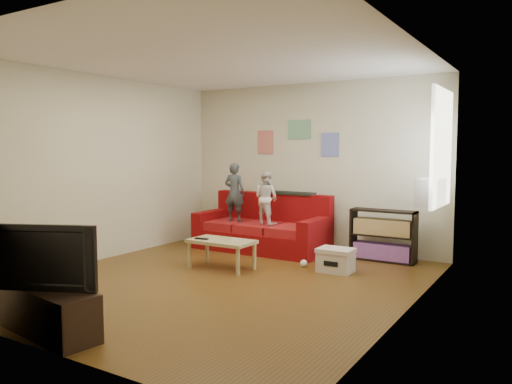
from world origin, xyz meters
The scene contains 17 objects.
room_shell centered at (0.00, 0.00, 1.35)m, with size 4.52×5.02×2.72m.
sofa centered at (-0.57, 1.97, 0.31)m, with size 2.12×0.98×0.93m.
child_a centered at (-1.03, 1.79, 0.93)m, with size 0.35×0.23×0.96m, color #363D40.
child_b centered at (-0.43, 1.79, 0.87)m, with size 0.41×0.32×0.84m, color silver.
coffee_table centered at (-0.38, 0.52, 0.34)m, with size 0.89×0.49×0.40m.
remote centered at (-0.63, 0.40, 0.41)m, with size 0.20×0.05×0.02m, color black.
game_controller centered at (-0.18, 0.57, 0.42)m, with size 0.15×0.04×0.03m, color white.
bookshelf centered at (1.34, 2.16, 0.34)m, with size 0.94×0.28×0.75m.
window centered at (2.22, 1.65, 1.64)m, with size 0.04×1.08×1.48m, color white.
ac_unit centered at (2.10, 1.65, 1.08)m, with size 0.28×0.55×0.35m, color #B7B2A3.
artwork_left centered at (-0.85, 2.48, 1.75)m, with size 0.30×0.01×0.40m, color #D87266.
artwork_center centered at (-0.20, 2.48, 1.95)m, with size 0.42×0.01×0.32m, color #72B27F.
artwork_right centered at (0.35, 2.48, 1.70)m, with size 0.30×0.01×0.38m, color #727FCC.
file_box centered at (1.02, 1.17, 0.16)m, with size 0.46×0.35×0.32m.
tv_stand centered at (-0.26, -2.25, 0.21)m, with size 1.11×0.37×0.42m, color black.
television centered at (-0.26, -2.25, 0.71)m, with size 1.00×0.13×0.58m, color black.
tissue centered at (0.53, 1.21, 0.05)m, with size 0.10×0.10×0.10m, color white.
Camera 1 is at (3.53, -4.93, 1.62)m, focal length 35.00 mm.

